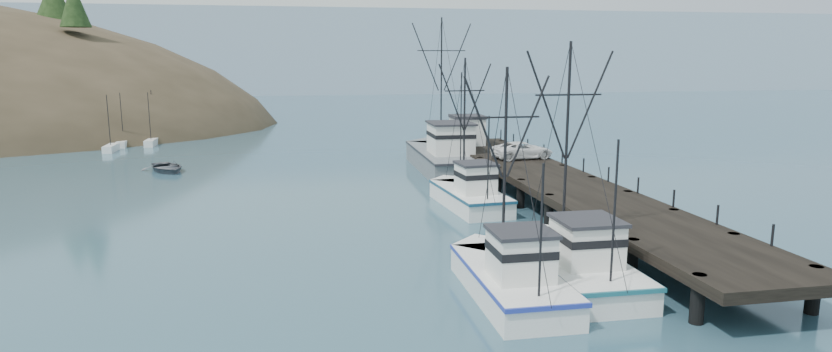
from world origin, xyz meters
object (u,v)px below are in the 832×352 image
(trawler_near, at_px, (571,262))
(trawler_mid, at_px, (509,276))
(work_vessel, at_px, (445,156))
(pier_shed, at_px, (467,130))
(pier, at_px, (557,182))
(motorboat, at_px, (167,171))
(trawler_far, at_px, (468,195))
(pickup_truck, at_px, (522,150))

(trawler_near, relative_size, trawler_mid, 1.11)
(work_vessel, bearing_deg, pier_shed, 36.99)
(trawler_mid, bearing_deg, pier, 60.61)
(trawler_near, xyz_separation_m, motorboat, (-23.91, 33.96, -0.82))
(trawler_mid, bearing_deg, work_vessel, 81.69)
(trawler_near, relative_size, trawler_far, 1.07)
(work_vessel, bearing_deg, motorboat, 171.45)
(trawler_far, height_order, work_vessel, work_vessel)
(trawler_near, bearing_deg, trawler_far, 92.70)
(trawler_far, xyz_separation_m, pier_shed, (4.51, 16.81, 2.60))
(trawler_mid, height_order, pier_shed, trawler_mid)
(pier_shed, bearing_deg, pickup_truck, -77.12)
(work_vessel, bearing_deg, trawler_near, -92.09)
(pier, distance_m, work_vessel, 16.53)
(pier, xyz_separation_m, trawler_mid, (-8.79, -15.61, -0.87))
(pier_shed, bearing_deg, trawler_mid, -102.24)
(pier, relative_size, trawler_far, 4.18)
(trawler_mid, bearing_deg, pickup_truck, 68.77)
(pier, height_order, work_vessel, work_vessel)
(work_vessel, relative_size, motorboat, 3.33)
(pickup_truck, bearing_deg, work_vessel, 25.54)
(pier, relative_size, work_vessel, 2.57)
(trawler_near, distance_m, work_vessel, 30.23)
(pickup_truck, bearing_deg, trawler_mid, 150.98)
(work_vessel, bearing_deg, pier, -75.35)
(trawler_far, height_order, pickup_truck, trawler_far)
(trawler_mid, height_order, work_vessel, work_vessel)
(motorboat, bearing_deg, work_vessel, -34.28)
(motorboat, bearing_deg, pier_shed, -29.33)
(trawler_near, xyz_separation_m, trawler_mid, (-3.51, -1.39, -0.00))
(trawler_mid, relative_size, pickup_truck, 2.02)
(work_vessel, bearing_deg, trawler_mid, -98.31)
(work_vessel, xyz_separation_m, pickup_truck, (4.81, -7.32, 1.47))
(work_vessel, distance_m, pickup_truck, 8.89)
(trawler_far, relative_size, motorboat, 2.05)
(trawler_near, xyz_separation_m, trawler_far, (-0.73, 15.41, 0.00))
(trawler_near, height_order, work_vessel, work_vessel)
(pickup_truck, bearing_deg, trawler_far, 130.55)
(pier, distance_m, trawler_far, 6.19)
(trawler_mid, height_order, motorboat, trawler_mid)
(pier_shed, relative_size, motorboat, 0.62)
(pier_shed, xyz_separation_m, motorboat, (-27.69, 1.74, -3.42))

